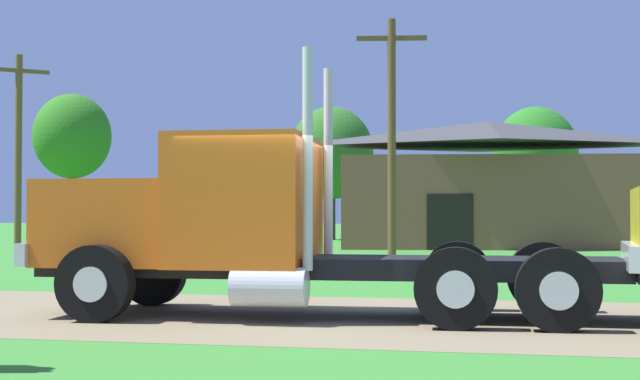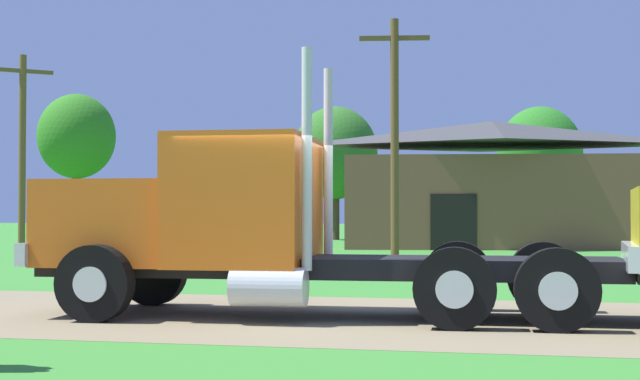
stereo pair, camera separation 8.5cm
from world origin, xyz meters
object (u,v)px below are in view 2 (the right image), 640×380
(shed_building, at_px, (492,187))
(utility_pole_near, at_px, (22,147))
(utility_pole_far, at_px, (395,131))
(truck_foreground_white, at_px, (240,228))

(shed_building, distance_m, utility_pole_near, 18.84)
(shed_building, relative_size, utility_pole_far, 1.78)
(truck_foreground_white, xyz_separation_m, shed_building, (3.13, 25.77, 1.30))
(utility_pole_near, bearing_deg, truck_foreground_white, -52.18)
(utility_pole_near, bearing_deg, utility_pole_far, -10.39)
(truck_foreground_white, relative_size, shed_building, 0.62)
(utility_pole_near, bearing_deg, shed_building, 24.29)
(truck_foreground_white, height_order, utility_pole_near, utility_pole_near)
(truck_foreground_white, relative_size, utility_pole_far, 1.10)
(shed_building, bearing_deg, utility_pole_far, -105.19)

